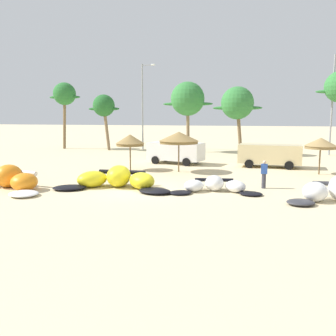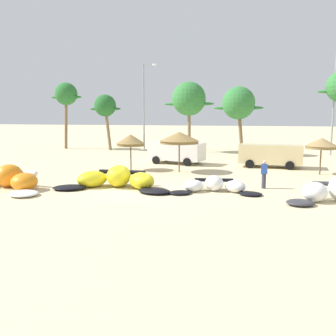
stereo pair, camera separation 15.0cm
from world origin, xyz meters
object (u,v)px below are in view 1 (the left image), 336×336
object	(u,v)px
person_by_umbrellas	(264,174)
palm_left_of_gap	(188,99)
beach_umbrella_middle	(179,138)
kite_left	(3,179)
parked_car_second	(175,151)
kite_left_of_center	(117,180)
palm_leftmost	(65,95)
palm_left	(104,106)
kite_center	(215,186)
beach_umbrella_near_van	(130,140)
parked_van	(268,154)
palm_center_left	(237,104)
lamppost_west	(143,103)
beach_umbrella_near_palms	(321,143)
lamppost_west_center	(334,100)

from	to	relation	value
person_by_umbrellas	palm_left_of_gap	size ratio (longest dim) A/B	0.20
beach_umbrella_middle	person_by_umbrellas	size ratio (longest dim) A/B	1.84
kite_left	parked_car_second	bearing A→B (deg)	60.12
kite_left_of_center	palm_leftmost	distance (m)	27.48
kite_left_of_center	palm_left	xyz separation A→B (m)	(-9.85, 21.45, 4.74)
parked_car_second	palm_leftmost	bearing A→B (deg)	146.41
kite_center	palm_left_of_gap	world-z (taller)	palm_left_of_gap
beach_umbrella_near_van	palm_left_of_gap	distance (m)	15.23
kite_left	palm_left_of_gap	xyz separation A→B (m)	(6.63, 22.99, 5.46)
parked_van	palm_left	distance (m)	21.96
parked_van	parked_car_second	world-z (taller)	same
person_by_umbrellas	palm_center_left	bearing A→B (deg)	97.53
palm_left	palm_left_of_gap	distance (m)	10.20
beach_umbrella_near_van	parked_van	world-z (taller)	beach_umbrella_near_van
palm_left_of_gap	kite_left	bearing A→B (deg)	-106.10
beach_umbrella_middle	palm_left_of_gap	size ratio (longest dim) A/B	0.38
person_by_umbrellas	palm_leftmost	bearing A→B (deg)	139.37
kite_left_of_center	beach_umbrella_near_van	bearing A→B (deg)	102.59
beach_umbrella_middle	palm_left	world-z (taller)	palm_left
parked_car_second	lamppost_west	size ratio (longest dim) A/B	0.49
kite_left_of_center	beach_umbrella_near_palms	bearing A→B (deg)	32.51
person_by_umbrellas	palm_left	distance (m)	27.10
palm_leftmost	beach_umbrella_near_palms	bearing A→B (deg)	-27.26
beach_umbrella_middle	parked_car_second	size ratio (longest dim) A/B	0.59
beach_umbrella_near_palms	palm_left	world-z (taller)	palm_left
beach_umbrella_near_van	palm_left	size ratio (longest dim) A/B	0.41
kite_left_of_center	parked_van	distance (m)	13.92
parked_van	palm_leftmost	xyz separation A→B (m)	(-24.13, 11.27, 5.58)
kite_center	person_by_umbrellas	distance (m)	3.12
kite_center	beach_umbrella_near_van	bearing A→B (deg)	137.61
person_by_umbrellas	palm_left	xyz separation A→B (m)	(-18.12, 19.65, 4.41)
kite_left	beach_umbrella_middle	xyz separation A→B (m)	(8.61, 8.26, 2.03)
kite_left	kite_center	distance (m)	12.07
palm_leftmost	palm_center_left	world-z (taller)	palm_leftmost
kite_center	beach_umbrella_middle	size ratio (longest dim) A/B	1.73
beach_umbrella_middle	palm_left	distance (m)	19.32
parked_car_second	palm_left	xyz separation A→B (m)	(-10.88, 10.28, 4.14)
beach_umbrella_middle	palm_leftmost	world-z (taller)	palm_leftmost
palm_left	kite_left_of_center	bearing A→B (deg)	-65.33
kite_left	parked_van	world-z (taller)	parked_van
parked_car_second	lamppost_west	world-z (taller)	lamppost_west
kite_left_of_center	palm_left_of_gap	xyz separation A→B (m)	(0.32, 21.40, 5.49)
person_by_umbrellas	lamppost_west_center	xyz separation A→B (m)	(7.36, 19.66, 4.89)
palm_leftmost	kite_left_of_center	bearing A→B (deg)	-55.23
beach_umbrella_near_van	beach_umbrella_near_palms	xyz separation A→B (m)	(13.76, 1.09, -0.08)
person_by_umbrellas	palm_center_left	size ratio (longest dim) A/B	0.23
parked_van	lamppost_west	distance (m)	19.76
kite_center	lamppost_west_center	xyz separation A→B (m)	(10.01, 21.22, 5.38)
kite_left_of_center	lamppost_west_center	world-z (taller)	lamppost_west_center
palm_left_of_gap	palm_center_left	bearing A→B (deg)	-18.35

